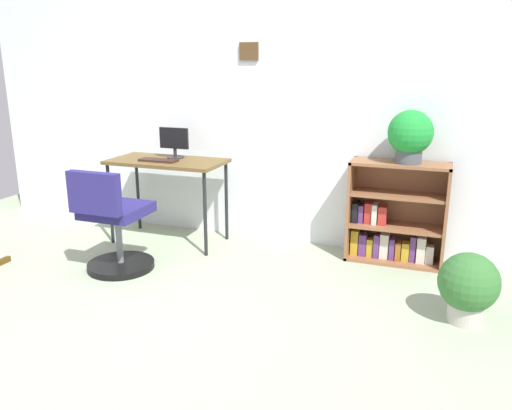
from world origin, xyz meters
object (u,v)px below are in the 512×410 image
Objects in this scene: bookshelf_low at (394,218)px; potted_plant_on_shelf at (410,135)px; keyboard at (158,160)px; potted_plant_floor at (468,285)px; office_chair at (114,227)px; monitor at (174,142)px; desk at (167,167)px.

potted_plant_on_shelf reaches higher than bookshelf_low.
potted_plant_floor is at bearing -13.61° from keyboard.
office_chair is at bearing -178.44° from potted_plant_floor.
office_chair is at bearing -155.40° from potted_plant_on_shelf.
potted_plant_on_shelf is 0.90× the size of potted_plant_floor.
monitor is at bearing 85.09° from office_chair.
keyboard is at bearing 89.00° from office_chair.
potted_plant_floor is at bearing -15.64° from desk.
monitor reaches higher than office_chair.
desk is 2.06m from potted_plant_on_shelf.
bookshelf_low is 2.02× the size of potted_plant_on_shelf.
desk is 2.48× the size of potted_plant_on_shelf.
bookshelf_low is (1.92, 0.14, -0.54)m from monitor.
potted_plant_floor is (0.54, -0.93, -0.11)m from bookshelf_low.
potted_plant_floor is at bearing 1.56° from office_chair.
potted_plant_floor is (2.49, -0.70, -0.44)m from desk.
bookshelf_low is at bearing 146.08° from potted_plant_on_shelf.
desk is 2.62m from potted_plant_floor.
bookshelf_low is 1.81× the size of potted_plant_floor.
bookshelf_low is 1.08m from potted_plant_floor.
office_chair is (-0.01, -0.68, -0.40)m from keyboard.
monitor is 2.00m from bookshelf_low.
office_chair is 2.54m from potted_plant_floor.
potted_plant_floor is at bearing -17.82° from monitor.
potted_plant_floor is (2.46, -0.79, -0.65)m from monitor.
monitor reaches higher than potted_plant_floor.
potted_plant_on_shelf is at bearing 5.09° from desk.
desk is at bearing 164.36° from potted_plant_floor.
keyboard is at bearing -170.92° from bookshelf_low.
bookshelf_low is at bearing 9.08° from keyboard.
desk is 0.24m from monitor.
desk is 3.67× the size of monitor.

